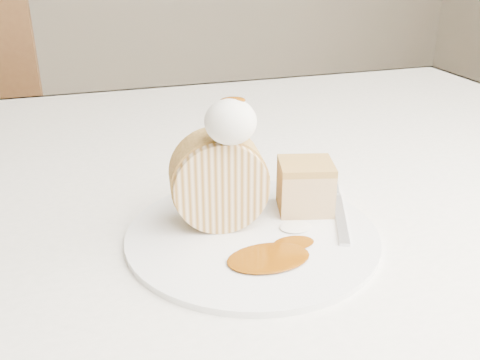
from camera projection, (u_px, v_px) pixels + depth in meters
name	position (u px, v px, depth m)	size (l,w,h in m)	color
table	(190.00, 230.00, 0.74)	(1.40, 0.90, 0.75)	beige
plate	(252.00, 235.00, 0.55)	(0.26, 0.26, 0.01)	white
roulade_slice	(219.00, 181.00, 0.54)	(0.10, 0.10, 0.05)	beige
cake_chunk	(305.00, 189.00, 0.58)	(0.06, 0.05, 0.05)	tan
whipped_cream	(231.00, 122.00, 0.50)	(0.05, 0.05, 0.04)	white
caramel_drizzle	(233.00, 95.00, 0.49)	(0.02, 0.02, 0.01)	#703604
caramel_pool	(268.00, 258.00, 0.50)	(0.08, 0.05, 0.00)	#703604
fork	(340.00, 218.00, 0.57)	(0.02, 0.15, 0.00)	silver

